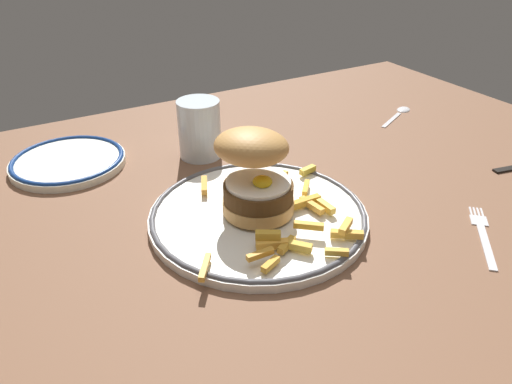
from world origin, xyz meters
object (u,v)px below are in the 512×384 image
at_px(burger, 255,171).
at_px(dinner_plate, 256,216).
at_px(side_plate, 68,161).
at_px(water_glass, 200,132).
at_px(spoon, 401,110).
at_px(fork, 483,234).

bearing_deg(burger, dinner_plate, -113.40).
bearing_deg(burger, side_plate, 123.64).
height_order(burger, side_plate, burger).
distance_m(water_glass, spoon, 0.45).
relative_size(dinner_plate, side_plate, 1.61).
relative_size(dinner_plate, water_glass, 3.02).
bearing_deg(fork, spoon, 59.70).
xyz_separation_m(fork, spoon, (0.22, 0.38, 0.00)).
bearing_deg(fork, burger, 142.34).
relative_size(dinner_plate, burger, 2.07).
distance_m(burger, water_glass, 0.22).
bearing_deg(spoon, fork, -120.30).
bearing_deg(spoon, burger, -157.09).
bearing_deg(side_plate, dinner_plate, -57.53).
bearing_deg(dinner_plate, water_glass, 85.44).
xyz_separation_m(burger, water_glass, (0.01, 0.22, -0.03)).
height_order(burger, water_glass, burger).
xyz_separation_m(water_glass, side_plate, (-0.21, 0.07, -0.04)).
bearing_deg(fork, side_plate, 132.34).
height_order(side_plate, spoon, side_plate).
bearing_deg(side_plate, water_glass, -19.67).
bearing_deg(dinner_plate, side_plate, 122.47).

